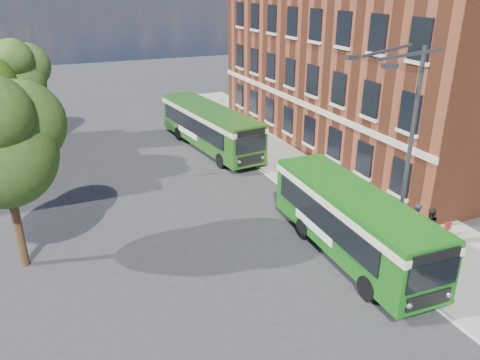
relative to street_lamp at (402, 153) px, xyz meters
name	(u,v)px	position (x,y,z in m)	size (l,w,h in m)	color
ground	(271,255)	(-4.84, 2.00, -4.79)	(120.00, 120.00, 0.00)	#2B2B2E
pavement	(313,170)	(2.16, 10.00, -4.72)	(6.00, 48.00, 0.15)	gray
kerb_line	(270,178)	(-0.89, 10.00, -4.79)	(0.12, 48.00, 0.01)	beige
brick_office	(374,47)	(9.16, 14.00, 2.18)	(12.10, 26.00, 14.20)	brown
street_lamp	(402,153)	(0.00, 0.00, 0.00)	(2.96, 2.38, 9.00)	#383A3D
bus_stop_sign	(444,245)	(0.76, -2.20, -3.28)	(0.35, 0.08, 2.52)	#383A3D
bus_front	(352,218)	(-1.64, 0.70, -2.96)	(2.89, 9.93, 3.02)	#165913
bus_rear	(209,124)	(-2.39, 16.90, -2.96)	(3.96, 11.87, 3.02)	#204E14
pedestrian_a	(415,221)	(1.78, 0.50, -3.75)	(0.65, 0.43, 1.78)	black
pedestrian_b	(429,226)	(2.03, -0.12, -3.75)	(0.87, 0.68, 1.78)	black
tree_left	(2,141)	(-14.81, 5.37, 0.79)	(4.87, 4.63, 8.22)	#3D2816
tree_right	(17,74)	(-14.56, 22.66, 0.50)	(4.62, 4.40, 7.81)	#3D2816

